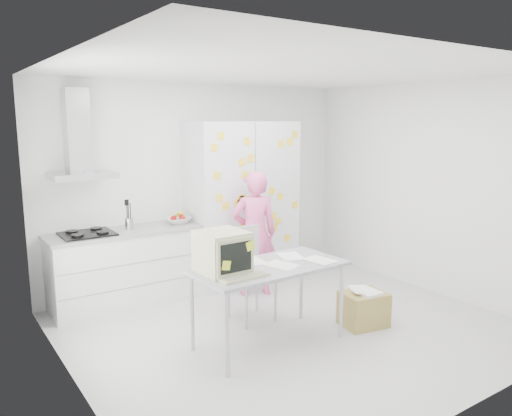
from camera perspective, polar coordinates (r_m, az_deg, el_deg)
floor at (r=5.59m, az=4.02°, el=-13.51°), size 4.50×4.00×0.02m
walls at (r=5.77m, az=-0.25°, el=1.36°), size 4.52×4.01×2.70m
ceiling at (r=5.15m, az=4.40°, el=15.35°), size 4.50×4.00×0.02m
counter_run at (r=6.29m, az=-14.51°, el=-6.43°), size 1.84×0.63×1.28m
range_hood at (r=6.05m, az=-19.63°, el=6.97°), size 0.70×0.48×1.01m
tall_cabinet at (r=6.84m, az=-1.61°, el=0.61°), size 1.50×0.68×2.20m
person at (r=6.33m, az=-0.19°, el=-2.95°), size 0.68×0.57×1.60m
desk at (r=4.74m, az=-1.77°, el=-5.94°), size 1.53×0.79×1.21m
chair at (r=5.63m, az=-0.96°, el=-6.83°), size 0.48×0.48×1.04m
cardboard_box at (r=5.67m, az=12.20°, el=-11.16°), size 0.52×0.45×0.41m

